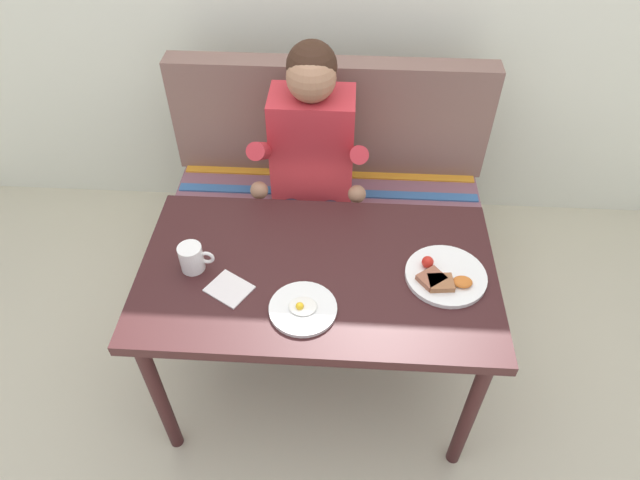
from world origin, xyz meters
TOP-DOWN VIEW (x-y plane):
  - ground_plane at (0.00, 0.00)m, footprint 8.00×8.00m
  - table at (0.00, 0.00)m, footprint 1.20×0.70m
  - couch at (0.00, 0.76)m, footprint 1.44×0.56m
  - person at (-0.06, 0.59)m, footprint 0.45×0.61m
  - plate_breakfast at (0.42, -0.02)m, footprint 0.27×0.27m
  - plate_eggs at (-0.03, -0.17)m, footprint 0.21×0.21m
  - coffee_mug at (-0.41, -0.02)m, footprint 0.12×0.08m
  - napkin at (-0.28, -0.10)m, footprint 0.17×0.16m

SIDE VIEW (x-z plane):
  - ground_plane at x=0.00m, z-range 0.00..0.00m
  - couch at x=0.00m, z-range -0.17..0.83m
  - table at x=0.00m, z-range 0.28..1.01m
  - napkin at x=-0.28m, z-range 0.73..0.74m
  - plate_eggs at x=-0.03m, z-range 0.72..0.76m
  - person at x=-0.06m, z-range 0.13..1.35m
  - plate_breakfast at x=0.42m, z-range 0.72..0.77m
  - coffee_mug at x=-0.41m, z-range 0.73..0.83m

